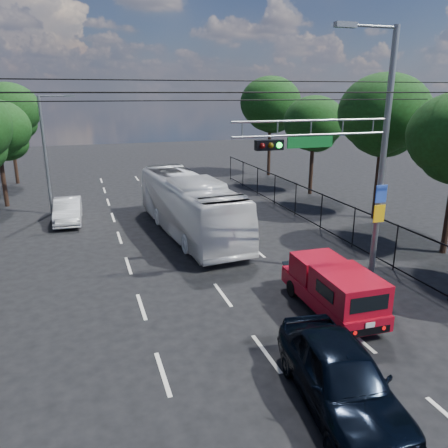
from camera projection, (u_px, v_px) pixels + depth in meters
name	position (u px, v px, depth m)	size (l,w,h in m)	color
lane_markings	(185.00, 244.00, 21.64)	(6.12, 38.00, 0.01)	beige
signal_mast	(357.00, 147.00, 16.25)	(6.43, 0.39, 9.50)	slate
streetlight_left	(48.00, 150.00, 25.86)	(2.09, 0.22, 7.08)	slate
utility_wires	(215.00, 91.00, 14.85)	(22.00, 5.04, 0.74)	black
fence_right	(340.00, 220.00, 21.97)	(0.06, 34.03, 2.00)	black
tree_right_c	(383.00, 120.00, 24.47)	(5.10, 5.10, 8.29)	black
tree_right_d	(314.00, 127.00, 30.96)	(4.32, 4.32, 7.02)	black
tree_right_e	(270.00, 107.00, 37.98)	(5.28, 5.28, 8.58)	black
tree_left_e	(9.00, 114.00, 34.44)	(4.92, 4.92, 7.99)	black
red_pickup	(333.00, 287.00, 14.69)	(1.85, 4.71, 1.73)	black
navy_hatchback	(341.00, 376.00, 10.25)	(1.92, 4.77, 1.62)	black
white_bus	(189.00, 205.00, 22.87)	(2.57, 10.97, 3.05)	white
white_van	(68.00, 211.00, 25.08)	(1.45, 4.14, 1.37)	silver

